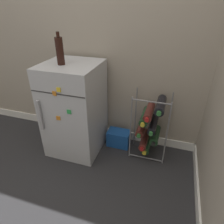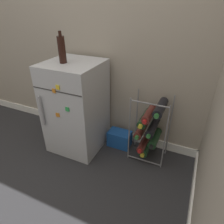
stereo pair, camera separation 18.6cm
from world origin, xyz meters
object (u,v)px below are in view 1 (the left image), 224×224
(wine_rack, at_px, (150,125))
(fridge_top_bottle, at_px, (60,51))
(mini_fridge, at_px, (75,109))
(soda_box, at_px, (119,138))

(wine_rack, height_order, fridge_top_bottle, fridge_top_bottle)
(mini_fridge, height_order, fridge_top_bottle, fridge_top_bottle)
(wine_rack, bearing_deg, soda_box, 172.58)
(fridge_top_bottle, bearing_deg, mini_fridge, 42.96)
(mini_fridge, relative_size, wine_rack, 1.37)
(mini_fridge, bearing_deg, wine_rack, 8.62)
(wine_rack, bearing_deg, mini_fridge, -171.38)
(wine_rack, height_order, soda_box, wine_rack)
(mini_fridge, bearing_deg, soda_box, 20.25)
(mini_fridge, distance_m, soda_box, 0.56)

